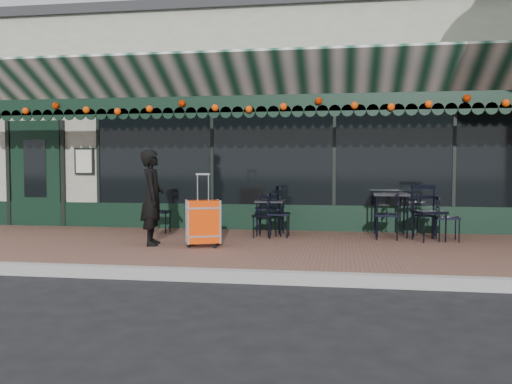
% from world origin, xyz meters
% --- Properties ---
extents(ground, '(80.00, 80.00, 0.00)m').
position_xyz_m(ground, '(0.00, 0.00, 0.00)').
color(ground, black).
rests_on(ground, ground).
extents(sidewalk, '(18.00, 4.00, 0.15)m').
position_xyz_m(sidewalk, '(0.00, 2.00, 0.07)').
color(sidewalk, brown).
rests_on(sidewalk, ground).
extents(curb, '(18.00, 0.16, 0.15)m').
position_xyz_m(curb, '(0.00, -0.08, 0.07)').
color(curb, '#9E9E99').
rests_on(curb, ground).
extents(restaurant_building, '(12.00, 9.60, 4.50)m').
position_xyz_m(restaurant_building, '(0.00, 7.84, 2.27)').
color(restaurant_building, gray).
rests_on(restaurant_building, ground).
extents(woman, '(0.50, 0.63, 1.52)m').
position_xyz_m(woman, '(-1.44, 1.73, 0.91)').
color(woman, black).
rests_on(woman, sidewalk).
extents(suitcase, '(0.56, 0.44, 1.14)m').
position_xyz_m(suitcase, '(-0.59, 1.66, 0.53)').
color(suitcase, '#F73E07').
rests_on(suitcase, sidewalk).
extents(cafe_table_a, '(0.63, 0.63, 0.78)m').
position_xyz_m(cafe_table_a, '(2.42, 3.42, 0.85)').
color(cafe_table_a, black).
rests_on(cafe_table_a, sidewalk).
extents(cafe_table_b, '(0.51, 0.51, 0.63)m').
position_xyz_m(cafe_table_b, '(0.26, 3.23, 0.72)').
color(cafe_table_b, black).
rests_on(cafe_table_b, sidewalk).
extents(chair_a_left, '(0.45, 0.45, 0.82)m').
position_xyz_m(chair_a_left, '(2.32, 2.99, 0.56)').
color(chair_a_left, black).
rests_on(chair_a_left, sidewalk).
extents(chair_a_right, '(0.48, 0.48, 0.76)m').
position_xyz_m(chair_a_right, '(3.01, 3.42, 0.53)').
color(chair_a_right, black).
rests_on(chair_a_right, sidewalk).
extents(chair_a_front, '(0.61, 0.61, 0.96)m').
position_xyz_m(chair_a_front, '(3.00, 2.87, 0.63)').
color(chair_a_front, black).
rests_on(chair_a_front, sidewalk).
extents(chair_a_extra, '(0.39, 0.39, 0.77)m').
position_xyz_m(chair_a_extra, '(3.31, 2.93, 0.53)').
color(chair_a_extra, black).
rests_on(chair_a_extra, sidewalk).
extents(chair_b_left, '(0.55, 0.55, 0.89)m').
position_xyz_m(chair_b_left, '(0.19, 3.47, 0.60)').
color(chair_b_left, black).
rests_on(chair_b_left, sidewalk).
extents(chair_b_right, '(0.40, 0.40, 0.80)m').
position_xyz_m(chair_b_right, '(0.45, 2.98, 0.55)').
color(chair_b_right, black).
rests_on(chair_b_right, sidewalk).
extents(chair_b_front, '(0.45, 0.45, 0.75)m').
position_xyz_m(chair_b_front, '(0.22, 2.86, 0.53)').
color(chair_b_front, black).
rests_on(chair_b_front, sidewalk).
extents(chair_solo, '(0.41, 0.41, 0.78)m').
position_xyz_m(chair_solo, '(-1.83, 3.19, 0.54)').
color(chair_solo, black).
rests_on(chair_solo, sidewalk).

